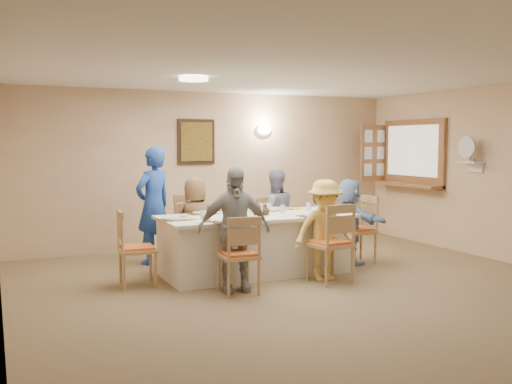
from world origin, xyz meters
name	(u,v)px	position (x,y,z in m)	size (l,w,h in m)	color
ground	(326,296)	(0.00, 0.00, 0.00)	(7.00, 7.00, 0.00)	#776248
room_walls	(327,159)	(0.00, 0.00, 1.51)	(7.00, 7.00, 7.00)	beige
wall_picture	(196,142)	(-0.30, 3.46, 1.70)	(0.62, 0.05, 0.72)	black
wall_sconce	(264,130)	(0.90, 3.44, 1.90)	(0.26, 0.09, 0.18)	white
ceiling_light	(194,79)	(-1.00, 1.50, 2.47)	(0.36, 0.36, 0.05)	white
serving_hatch	(413,154)	(3.21, 2.40, 1.50)	(0.06, 1.50, 1.15)	#955F36
hatch_sill	(407,185)	(3.09, 2.40, 0.97)	(0.30, 1.50, 0.05)	#955F36
shutter_door	(374,153)	(2.95, 3.16, 1.50)	(0.55, 0.04, 1.00)	#955F36
fan_shelf	(470,162)	(3.13, 1.05, 1.40)	(0.22, 0.36, 0.03)	white
desk_fan	(469,152)	(3.10, 1.05, 1.55)	(0.30, 0.30, 0.28)	#A5A5A8
dining_table	(257,244)	(-0.22, 1.33, 0.38)	(2.48, 1.05, 0.76)	white
chair_back_left	(193,230)	(-0.82, 2.13, 0.49)	(0.47, 0.47, 0.97)	tan
chair_back_right	(271,228)	(0.38, 2.13, 0.45)	(0.43, 0.43, 0.89)	tan
chair_front_left	(238,254)	(-0.82, 0.53, 0.45)	(0.43, 0.43, 0.89)	tan
chair_front_right	(330,242)	(0.38, 0.53, 0.49)	(0.47, 0.47, 0.97)	tan
chair_left_end	(137,248)	(-1.77, 1.33, 0.45)	(0.43, 0.43, 0.91)	tan
chair_right_end	(357,229)	(1.33, 1.33, 0.47)	(0.45, 0.45, 0.95)	tan
diner_back_left	(195,222)	(-0.82, 2.01, 0.61)	(0.62, 0.43, 1.22)	brown
diner_back_right	(275,215)	(0.38, 2.01, 0.65)	(0.71, 0.60, 1.30)	gray
diner_front_left	(234,229)	(-0.82, 0.65, 0.71)	(0.88, 0.49, 1.42)	#A7A7A7
diner_front_right	(325,230)	(0.38, 0.65, 0.62)	(0.85, 0.55, 1.24)	#F8CC58
diner_right_end	(349,221)	(1.20, 1.33, 0.60)	(0.55, 1.15, 1.19)	#85ADDD
caregiver	(153,205)	(-1.27, 2.48, 0.82)	(0.71, 0.62, 1.63)	#214AB0
placemat_fl	(226,222)	(-0.82, 0.91, 0.76)	(0.36, 0.27, 0.01)	#472B19
plate_fl	(226,221)	(-0.82, 0.91, 0.77)	(0.25, 0.25, 0.02)	white
napkin_fl	(241,221)	(-0.64, 0.86, 0.77)	(0.13, 0.13, 0.01)	yellow
placemat_fr	(314,216)	(0.38, 0.91, 0.76)	(0.37, 0.28, 0.01)	#472B19
plate_fr	(314,215)	(0.38, 0.91, 0.77)	(0.25, 0.25, 0.02)	white
napkin_fr	(328,215)	(0.56, 0.86, 0.77)	(0.13, 0.13, 0.01)	yellow
placemat_bl	(202,213)	(-0.82, 1.75, 0.76)	(0.37, 0.27, 0.01)	#472B19
plate_bl	(202,213)	(-0.82, 1.75, 0.77)	(0.24, 0.24, 0.02)	white
napkin_bl	(216,213)	(-0.64, 1.70, 0.77)	(0.14, 0.14, 0.01)	yellow
placemat_br	(283,209)	(0.38, 1.75, 0.76)	(0.33, 0.24, 0.01)	#472B19
plate_br	(283,208)	(0.38, 1.75, 0.77)	(0.23, 0.23, 0.01)	white
napkin_br	(296,208)	(0.56, 1.70, 0.77)	(0.14, 0.14, 0.01)	yellow
placemat_le	(174,220)	(-1.32, 1.33, 0.76)	(0.37, 0.27, 0.01)	#472B19
plate_le	(174,219)	(-1.32, 1.33, 0.77)	(0.25, 0.25, 0.02)	white
napkin_le	(190,219)	(-1.14, 1.28, 0.77)	(0.14, 0.14, 0.01)	yellow
placemat_re	(331,210)	(0.90, 1.33, 0.76)	(0.35, 0.26, 0.01)	#472B19
plate_re	(331,210)	(0.90, 1.33, 0.77)	(0.23, 0.23, 0.01)	white
napkin_re	(344,210)	(1.08, 1.28, 0.77)	(0.13, 0.13, 0.01)	yellow
teacup_a	(206,218)	(-1.04, 0.99, 0.80)	(0.12, 0.12, 0.09)	white
teacup_b	(269,206)	(0.21, 1.84, 0.80)	(0.10, 0.10, 0.09)	white
bowl_a	(245,217)	(-0.51, 1.06, 0.79)	(0.24, 0.24, 0.05)	white
bowl_b	(274,209)	(0.15, 1.58, 0.79)	(0.20, 0.20, 0.05)	white
condiment_ketchup	(255,207)	(-0.26, 1.32, 0.87)	(0.10, 0.11, 0.22)	#B41F0F
condiment_brown	(257,207)	(-0.19, 1.39, 0.86)	(0.11, 0.11, 0.20)	#3D2610
condiment_malt	(266,210)	(-0.13, 1.26, 0.83)	(0.12, 0.12, 0.14)	#3D2610
drinking_glass	(245,211)	(-0.37, 1.38, 0.82)	(0.07, 0.07, 0.10)	silver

